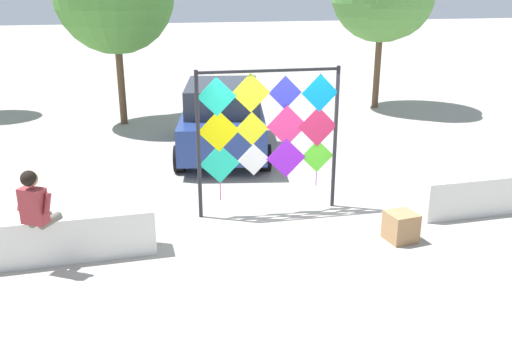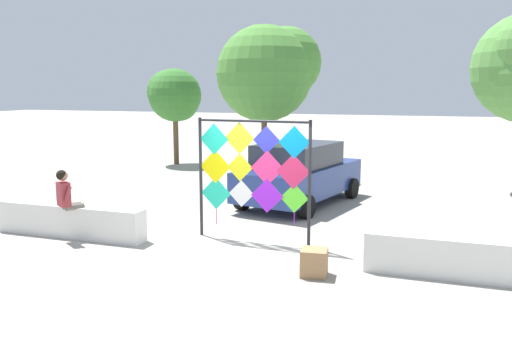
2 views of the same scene
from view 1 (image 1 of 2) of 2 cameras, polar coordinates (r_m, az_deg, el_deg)
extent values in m
plane|color=#9E998E|center=(9.56, 3.71, -5.19)|extent=(120.00, 120.00, 0.00)
cube|color=silver|center=(8.89, -22.49, -6.13)|extent=(3.68, 0.47, 0.71)
cube|color=silver|center=(11.22, 25.00, -1.33)|extent=(3.68, 0.47, 0.71)
cylinder|color=#232328|center=(9.56, -6.02, 3.17)|extent=(0.07, 0.07, 2.64)
cylinder|color=#232328|center=(10.12, 8.26, 3.97)|extent=(0.07, 0.07, 2.64)
cylinder|color=#232328|center=(9.50, 1.38, 11.02)|extent=(2.51, 0.16, 0.06)
cube|color=#1FD2A9|center=(9.70, -3.79, 1.39)|extent=(0.72, 0.04, 0.72)
cylinder|color=#E51646|center=(9.88, -3.74, -1.52)|extent=(0.02, 0.02, 0.34)
cube|color=white|center=(9.79, -0.24, 1.81)|extent=(0.58, 0.04, 0.58)
cube|color=#931FDE|center=(9.91, 3.16, 1.99)|extent=(0.73, 0.04, 0.73)
cube|color=#5CE730|center=(10.11, 6.40, 2.18)|extent=(0.62, 0.04, 0.62)
cylinder|color=#B316E5|center=(10.26, 6.29, -0.18)|extent=(0.02, 0.02, 0.27)
cube|color=yellow|center=(9.53, -3.91, 4.79)|extent=(0.74, 0.04, 0.74)
cylinder|color=#1625E5|center=(9.68, -3.85, 1.87)|extent=(0.02, 0.02, 0.28)
cube|color=yellow|center=(9.62, -0.42, 5.05)|extent=(0.60, 0.04, 0.60)
cylinder|color=#161EE5|center=(9.74, -0.42, 2.73)|extent=(0.02, 0.02, 0.22)
cube|color=#E7307C|center=(9.76, 3.25, 5.34)|extent=(0.75, 0.04, 0.75)
cube|color=#D12759|center=(9.93, 6.47, 5.24)|extent=(0.73, 0.04, 0.73)
cube|color=#1DD4AE|center=(9.40, -4.12, 8.35)|extent=(0.68, 0.04, 0.68)
cylinder|color=#E51641|center=(9.51, -4.05, 5.37)|extent=(0.02, 0.02, 0.33)
cube|color=#D9F122|center=(9.51, -0.55, 8.76)|extent=(0.68, 0.04, 0.68)
cube|color=#2F34CC|center=(9.65, 3.06, 8.77)|extent=(0.60, 0.04, 0.60)
cylinder|color=yellow|center=(9.76, 3.00, 6.15)|extent=(0.02, 0.02, 0.31)
cube|color=#088ADF|center=(9.80, 6.69, 8.70)|extent=(0.68, 0.04, 0.68)
cylinder|color=#666056|center=(8.77, -19.59, -6.10)|extent=(0.11, 0.11, 0.71)
cylinder|color=#666056|center=(8.48, -20.66, -4.25)|extent=(0.32, 0.40, 0.13)
cube|color=navy|center=(8.94, -19.14, -7.77)|extent=(0.21, 0.26, 0.09)
cylinder|color=#666056|center=(8.87, -20.48, -5.93)|extent=(0.11, 0.11, 0.71)
cylinder|color=#666056|center=(8.58, -21.56, -4.08)|extent=(0.32, 0.40, 0.13)
cube|color=navy|center=(9.04, -20.02, -7.58)|extent=(0.21, 0.26, 0.09)
cube|color=#993338|center=(8.29, -22.18, -2.81)|extent=(0.41, 0.36, 0.52)
sphere|color=#A37556|center=(8.16, -22.52, -0.20)|extent=(0.22, 0.22, 0.22)
sphere|color=black|center=(8.14, -22.63, -0.14)|extent=(0.22, 0.22, 0.22)
cylinder|color=#993338|center=(8.15, -20.93, -2.64)|extent=(0.16, 0.19, 0.31)
cylinder|color=#993338|center=(8.42, -23.30, -2.25)|extent=(0.16, 0.19, 0.31)
cube|color=navy|center=(13.73, -3.44, 5.49)|extent=(2.85, 4.84, 0.81)
cube|color=#282D38|center=(13.42, -3.51, 8.35)|extent=(2.20, 2.84, 0.65)
cylinder|color=black|center=(15.37, -6.96, 5.30)|extent=(0.36, 0.64, 0.60)
cylinder|color=black|center=(15.34, 0.32, 5.41)|extent=(0.36, 0.64, 0.60)
cylinder|color=black|center=(12.41, -7.99, 1.91)|extent=(0.36, 0.64, 0.60)
cylinder|color=black|center=(12.37, 1.00, 2.04)|extent=(0.36, 0.64, 0.60)
cube|color=#9E754C|center=(9.27, 14.87, -5.02)|extent=(0.50, 0.50, 0.48)
cylinder|color=brown|center=(17.05, -13.92, 9.97)|extent=(0.21, 0.21, 2.78)
cylinder|color=brown|center=(19.40, 12.55, 11.28)|extent=(0.22, 0.22, 2.89)
camera|label=2|loc=(6.63, 87.37, -5.26)|focal=37.63mm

